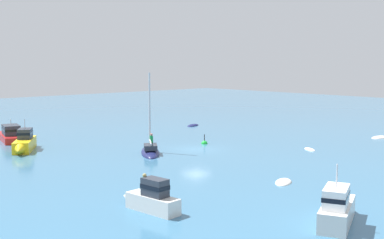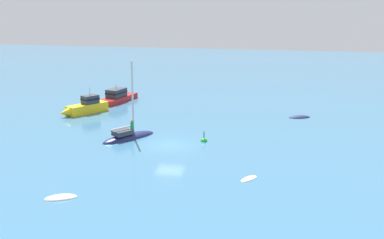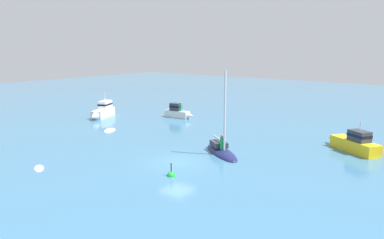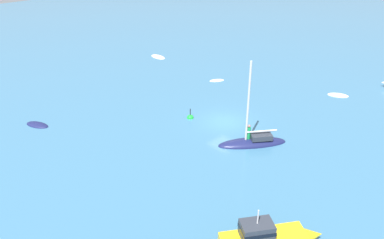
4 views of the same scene
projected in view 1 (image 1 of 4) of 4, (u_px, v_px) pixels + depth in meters
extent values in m
plane|color=teal|center=(196.00, 149.00, 48.06)|extent=(160.00, 160.00, 0.00)
ellipsoid|color=silver|center=(380.00, 138.00, 55.52)|extent=(1.50, 2.80, 0.40)
ellipsoid|color=silver|center=(283.00, 183.00, 34.88)|extent=(2.01, 2.50, 0.44)
ellipsoid|color=white|center=(310.00, 150.00, 47.91)|extent=(1.94, 1.58, 0.32)
ellipsoid|color=#191E4C|center=(150.00, 153.00, 46.16)|extent=(5.88, 4.88, 0.96)
cube|color=#2D333D|center=(151.00, 147.00, 45.36)|extent=(2.16, 2.01, 0.45)
cylinder|color=silver|center=(150.00, 110.00, 46.28)|extent=(0.19, 0.19, 7.03)
cylinder|color=silver|center=(150.00, 142.00, 45.28)|extent=(2.29, 1.70, 0.15)
cylinder|color=#19994C|center=(151.00, 142.00, 46.39)|extent=(0.32, 0.32, 1.10)
sphere|color=#B07069|center=(151.00, 135.00, 46.31)|extent=(0.24, 0.24, 0.24)
cube|color=silver|center=(153.00, 203.00, 28.09)|extent=(3.59, 1.39, 0.94)
cone|color=silver|center=(128.00, 197.00, 29.51)|extent=(0.96, 1.02, 0.94)
cube|color=#2D333D|center=(155.00, 187.00, 27.84)|extent=(1.58, 0.99, 1.02)
cube|color=black|center=(155.00, 186.00, 27.83)|extent=(1.63, 1.03, 0.24)
cylinder|color=#19994C|center=(145.00, 186.00, 28.28)|extent=(0.32, 0.32, 0.97)
sphere|color=#9F9259|center=(145.00, 175.00, 28.21)|extent=(0.24, 0.24, 0.24)
cube|color=yellow|center=(25.00, 145.00, 47.52)|extent=(5.00, 4.00, 1.09)
cone|color=yellow|center=(19.00, 150.00, 44.51)|extent=(1.64, 1.59, 1.09)
cube|color=#2D333D|center=(25.00, 134.00, 47.86)|extent=(2.19, 2.01, 0.97)
cube|color=black|center=(25.00, 133.00, 47.85)|extent=(2.25, 2.07, 0.24)
cylinder|color=silver|center=(25.00, 124.00, 47.74)|extent=(0.08, 0.08, 0.93)
ellipsoid|color=#191E4C|center=(193.00, 126.00, 65.81)|extent=(1.92, 2.71, 0.47)
cube|color=#B21E1E|center=(11.00, 137.00, 53.51)|extent=(6.62, 3.54, 0.68)
cone|color=#B21E1E|center=(6.00, 133.00, 56.92)|extent=(1.70, 1.06, 0.68)
cube|color=#2D333D|center=(11.00, 130.00, 53.07)|extent=(2.95, 2.22, 1.06)
cube|color=black|center=(11.00, 129.00, 53.07)|extent=(3.00, 2.27, 0.24)
cylinder|color=silver|center=(11.00, 122.00, 52.98)|extent=(0.08, 0.08, 0.62)
cube|color=silver|center=(337.00, 214.00, 25.95)|extent=(3.11, 4.65, 1.10)
cone|color=silver|center=(343.00, 200.00, 28.45)|extent=(1.45, 1.46, 1.10)
cube|color=white|center=(336.00, 197.00, 25.22)|extent=(1.92, 2.44, 1.05)
cube|color=black|center=(336.00, 196.00, 25.22)|extent=(1.97, 2.50, 0.24)
cylinder|color=silver|center=(337.00, 176.00, 25.09)|extent=(0.08, 0.08, 1.19)
sphere|color=green|center=(204.00, 144.00, 51.37)|extent=(0.66, 0.66, 0.66)
cylinder|color=black|center=(204.00, 138.00, 51.29)|extent=(0.08, 0.08, 0.66)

